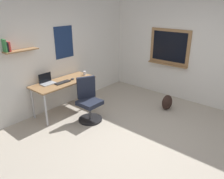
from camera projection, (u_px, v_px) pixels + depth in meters
ground_plane at (139, 142)px, 4.14m from camera, size 5.20×5.20×0.00m
wall_back at (53, 54)px, 5.13m from camera, size 5.00×0.30×2.60m
wall_right at (197, 52)px, 5.41m from camera, size 0.22×5.00×2.60m
desk at (64, 84)px, 5.08m from camera, size 1.48×0.61×0.75m
office_chair at (89, 102)px, 4.80m from camera, size 0.54×0.56×0.95m
laptop at (47, 81)px, 4.89m from camera, size 0.31×0.21×0.23m
keyboard at (63, 82)px, 4.95m from camera, size 0.37×0.13×0.02m
computer_mouse at (72, 79)px, 5.15m from camera, size 0.10×0.06×0.03m
coffee_mug at (85, 73)px, 5.47m from camera, size 0.08×0.08×0.09m
backpack at (167, 102)px, 5.33m from camera, size 0.32×0.22×0.36m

